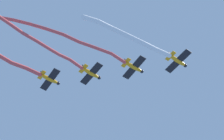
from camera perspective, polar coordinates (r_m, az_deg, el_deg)
name	(u,v)px	position (r m, az deg, el deg)	size (l,w,h in m)	color
airplane_lead	(178,61)	(79.71, 9.47, 1.31)	(4.96, 6.44, 1.60)	orange
smoke_trail_lead	(128,36)	(75.10, 2.36, 4.87)	(19.24, 4.71, 1.45)	white
airplane_left_wing	(134,67)	(79.99, 3.18, 0.42)	(4.95, 6.47, 1.60)	orange
smoke_trail_left_wing	(63,36)	(78.08, -7.11, 4.82)	(26.98, 2.66, 3.90)	#DB4C4C
airplane_right_wing	(91,73)	(81.24, -3.00, -0.47)	(4.96, 6.45, 1.60)	orange
smoke_trail_right_wing	(32,38)	(77.02, -11.46, 4.61)	(22.36, 10.31, 2.02)	#DB4C4C
airplane_slot	(50,79)	(83.42, -8.92, -1.31)	(4.95, 6.47, 1.60)	orange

